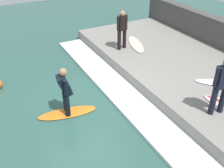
{
  "coord_description": "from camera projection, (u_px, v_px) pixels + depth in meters",
  "views": [
    {
      "loc": [
        -2.4,
        -6.11,
        4.95
      ],
      "look_at": [
        0.83,
        0.0,
        0.7
      ],
      "focal_mm": 42.0,
      "sensor_mm": 36.0,
      "label": 1
    }
  ],
  "objects": [
    {
      "name": "ground_plane",
      "position": [
        89.0,
        110.0,
        8.15
      ],
      "size": [
        28.0,
        28.0,
        0.0
      ],
      "primitive_type": "plane",
      "color": "#2D564C"
    },
    {
      "name": "concrete_ledge",
      "position": [
        190.0,
        73.0,
        9.65
      ],
      "size": [
        4.4,
        11.17,
        0.46
      ],
      "primitive_type": "cube",
      "color": "gray",
      "rests_on": "ground_plane"
    },
    {
      "name": "wave_foam_crest",
      "position": [
        126.0,
        97.0,
        8.65
      ],
      "size": [
        1.08,
        10.61,
        0.1
      ],
      "primitive_type": "cube",
      "color": "silver",
      "rests_on": "ground_plane"
    },
    {
      "name": "surfboard_riding",
      "position": [
        68.0,
        113.0,
        7.97
      ],
      "size": [
        1.83,
        0.82,
        0.06
      ],
      "color": "orange",
      "rests_on": "ground_plane"
    },
    {
      "name": "surfer_riding",
      "position": [
        65.0,
        89.0,
        7.51
      ],
      "size": [
        0.48,
        0.64,
        1.49
      ],
      "color": "black",
      "rests_on": "surfboard_riding"
    },
    {
      "name": "surfer_waiting_near",
      "position": [
        122.0,
        28.0,
        10.54
      ],
      "size": [
        0.53,
        0.3,
        1.6
      ],
      "color": "black",
      "rests_on": "concrete_ledge"
    },
    {
      "name": "surfboard_waiting_near",
      "position": [
        136.0,
        44.0,
        11.35
      ],
      "size": [
        1.08,
        1.96,
        0.06
      ],
      "color": "beige",
      "rests_on": "concrete_ledge"
    },
    {
      "name": "surfer_waiting_far",
      "position": [
        222.0,
        84.0,
        6.8
      ],
      "size": [
        0.56,
        0.33,
        1.66
      ],
      "color": "black",
      "rests_on": "concrete_ledge"
    }
  ]
}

